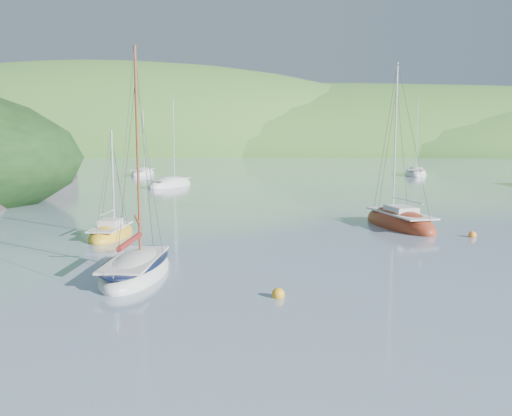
{
  "coord_description": "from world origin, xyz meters",
  "views": [
    {
      "loc": [
        0.89,
        -23.8,
        6.14
      ],
      "look_at": [
        -0.62,
        8.0,
        1.9
      ],
      "focal_mm": 40.0,
      "sensor_mm": 36.0,
      "label": 1
    }
  ],
  "objects_px": {
    "daysailer_white": "(136,270)",
    "sloop_red": "(399,223)",
    "sailboat_yellow": "(111,234)",
    "distant_sloop_b": "(416,174)",
    "distant_sloop_c": "(143,174)",
    "distant_sloop_a": "(170,185)"
  },
  "relations": [
    {
      "from": "sailboat_yellow",
      "to": "distant_sloop_a",
      "type": "xyz_separation_m",
      "value": [
        -2.66,
        31.19,
        0.01
      ]
    },
    {
      "from": "sailboat_yellow",
      "to": "distant_sloop_c",
      "type": "xyz_separation_m",
      "value": [
        -10.09,
        48.57,
        0.01
      ]
    },
    {
      "from": "daysailer_white",
      "to": "distant_sloop_c",
      "type": "bearing_deg",
      "value": 103.7
    },
    {
      "from": "sailboat_yellow",
      "to": "distant_sloop_b",
      "type": "xyz_separation_m",
      "value": [
        29.21,
        49.93,
        0.03
      ]
    },
    {
      "from": "sailboat_yellow",
      "to": "distant_sloop_b",
      "type": "relative_size",
      "value": 0.58
    },
    {
      "from": "daysailer_white",
      "to": "sloop_red",
      "type": "bearing_deg",
      "value": 43.92
    },
    {
      "from": "daysailer_white",
      "to": "distant_sloop_a",
      "type": "distance_m",
      "value": 40.63
    },
    {
      "from": "distant_sloop_b",
      "to": "distant_sloop_c",
      "type": "height_order",
      "value": "distant_sloop_b"
    },
    {
      "from": "sloop_red",
      "to": "sailboat_yellow",
      "type": "xyz_separation_m",
      "value": [
        -17.81,
        -4.51,
        -0.05
      ]
    },
    {
      "from": "sloop_red",
      "to": "distant_sloop_a",
      "type": "distance_m",
      "value": 33.62
    },
    {
      "from": "sloop_red",
      "to": "distant_sloop_b",
      "type": "xyz_separation_m",
      "value": [
        11.4,
        45.42,
        -0.02
      ]
    },
    {
      "from": "sailboat_yellow",
      "to": "distant_sloop_c",
      "type": "relative_size",
      "value": 0.68
    },
    {
      "from": "distant_sloop_c",
      "to": "sloop_red",
      "type": "bearing_deg",
      "value": -53.19
    },
    {
      "from": "daysailer_white",
      "to": "sailboat_yellow",
      "type": "height_order",
      "value": "daysailer_white"
    },
    {
      "from": "sloop_red",
      "to": "sailboat_yellow",
      "type": "distance_m",
      "value": 18.37
    },
    {
      "from": "sailboat_yellow",
      "to": "distant_sloop_a",
      "type": "height_order",
      "value": "distant_sloop_a"
    },
    {
      "from": "distant_sloop_c",
      "to": "distant_sloop_b",
      "type": "bearing_deg",
      "value": 6.44
    },
    {
      "from": "distant_sloop_a",
      "to": "daysailer_white",
      "type": "bearing_deg",
      "value": -57.83
    },
    {
      "from": "sloop_red",
      "to": "distant_sloop_a",
      "type": "bearing_deg",
      "value": 110.7
    },
    {
      "from": "sloop_red",
      "to": "distant_sloop_a",
      "type": "relative_size",
      "value": 1.08
    },
    {
      "from": "sloop_red",
      "to": "distant_sloop_c",
      "type": "distance_m",
      "value": 52.15
    },
    {
      "from": "daysailer_white",
      "to": "distant_sloop_b",
      "type": "xyz_separation_m",
      "value": [
        25.41,
        58.86,
        -0.04
      ]
    }
  ]
}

